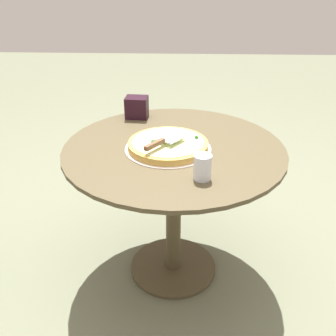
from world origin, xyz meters
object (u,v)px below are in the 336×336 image
at_px(patio_table, 174,178).
at_px(pizza_on_tray, 168,145).
at_px(pizza_server, 163,141).
at_px(drinking_cup, 202,167).
at_px(napkin_dispenser, 137,107).

xyz_separation_m(patio_table, pizza_on_tray, (-0.03, -0.02, 0.17)).
distance_m(pizza_server, drinking_cup, 0.25).
distance_m(patio_table, pizza_server, 0.23).
bearing_deg(pizza_on_tray, drinking_cup, -61.28).
bearing_deg(napkin_dispenser, patio_table, -56.08).
distance_m(pizza_on_tray, pizza_server, 0.07).
xyz_separation_m(patio_table, napkin_dispenser, (-0.20, 0.35, 0.21)).
relative_size(patio_table, pizza_server, 4.89).
relative_size(patio_table, pizza_on_tray, 2.61).
relative_size(drinking_cup, napkin_dispenser, 0.88).
relative_size(pizza_on_tray, pizza_server, 1.88).
distance_m(pizza_on_tray, napkin_dispenser, 0.40).
bearing_deg(napkin_dispenser, pizza_server, -65.64).
bearing_deg(napkin_dispenser, pizza_on_tray, -60.61).
bearing_deg(patio_table, napkin_dispenser, 119.72).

